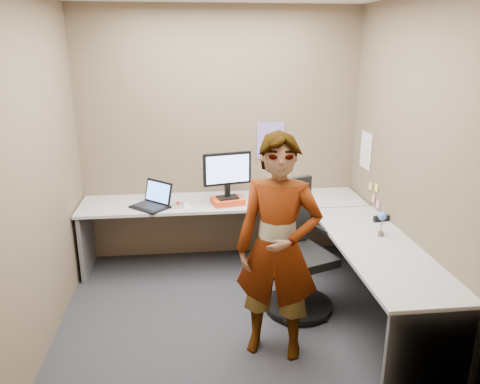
{
  "coord_description": "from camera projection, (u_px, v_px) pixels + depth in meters",
  "views": [
    {
      "loc": [
        -0.35,
        -3.69,
        2.31
      ],
      "look_at": [
        0.1,
        0.25,
        1.05
      ],
      "focal_mm": 35.0,
      "sensor_mm": 36.0,
      "label": 1
    }
  ],
  "objects": [
    {
      "name": "trackball_mouse",
      "position": [
        178.0,
        205.0,
        4.71
      ],
      "size": [
        0.12,
        0.08,
        0.07
      ],
      "color": "#B7B7BC",
      "rests_on": "desk"
    },
    {
      "name": "paper_ream",
      "position": [
        228.0,
        201.0,
        4.82
      ],
      "size": [
        0.36,
        0.29,
        0.06
      ],
      "primitive_type": "cube",
      "rotation": [
        0.0,
        0.0,
        0.22
      ],
      "color": "red",
      "rests_on": "desk"
    },
    {
      "name": "sticky_note_c",
      "position": [
        378.0,
        204.0,
        4.6
      ],
      "size": [
        0.01,
        0.07,
        0.07
      ],
      "primitive_type": "cube",
      "color": "pink",
      "rests_on": "wall_right"
    },
    {
      "name": "calendar_purple",
      "position": [
        271.0,
        140.0,
        5.11
      ],
      "size": [
        0.3,
        0.01,
        0.4
      ],
      "primitive_type": "cube",
      "color": "#846BB7",
      "rests_on": "wall_back"
    },
    {
      "name": "wall_left",
      "position": [
        41.0,
        172.0,
        3.66
      ],
      "size": [
        0.0,
        2.7,
        2.7
      ],
      "primitive_type": "plane",
      "rotation": [
        1.57,
        0.0,
        1.57
      ],
      "color": "brown",
      "rests_on": "ground"
    },
    {
      "name": "sticky_note_d",
      "position": [
        371.0,
        186.0,
        4.77
      ],
      "size": [
        0.01,
        0.07,
        0.07
      ],
      "primitive_type": "cube",
      "color": "#F2E059",
      "rests_on": "wall_right"
    },
    {
      "name": "desk",
      "position": [
        274.0,
        233.0,
        4.46
      ],
      "size": [
        2.98,
        2.58,
        0.73
      ],
      "color": "#A7A7A7",
      "rests_on": "ground"
    },
    {
      "name": "wall_back",
      "position": [
        220.0,
        137.0,
        5.05
      ],
      "size": [
        3.0,
        0.0,
        3.0
      ],
      "primitive_type": "plane",
      "rotation": [
        1.57,
        0.0,
        0.0
      ],
      "color": "brown",
      "rests_on": "ground"
    },
    {
      "name": "monitor",
      "position": [
        227.0,
        171.0,
        4.74
      ],
      "size": [
        0.5,
        0.19,
        0.47
      ],
      "rotation": [
        0.0,
        0.0,
        0.22
      ],
      "color": "black",
      "rests_on": "paper_ream"
    },
    {
      "name": "ground",
      "position": [
        232.0,
        311.0,
        4.23
      ],
      "size": [
        3.0,
        3.0,
        0.0
      ],
      "primitive_type": "plane",
      "color": "#242428",
      "rests_on": "ground"
    },
    {
      "name": "calendar_white",
      "position": [
        366.0,
        150.0,
        4.86
      ],
      "size": [
        0.01,
        0.28,
        0.38
      ],
      "primitive_type": "cube",
      "color": "white",
      "rests_on": "wall_right"
    },
    {
      "name": "flower",
      "position": [
        382.0,
        220.0,
        3.98
      ],
      "size": [
        0.07,
        0.07,
        0.22
      ],
      "color": "brown",
      "rests_on": "desk"
    },
    {
      "name": "stapler",
      "position": [
        381.0,
        218.0,
        4.35
      ],
      "size": [
        0.15,
        0.07,
        0.05
      ],
      "primitive_type": "cube",
      "rotation": [
        0.0,
        0.0,
        0.17
      ],
      "color": "black",
      "rests_on": "desk"
    },
    {
      "name": "sticky_note_a",
      "position": [
        376.0,
        188.0,
        4.62
      ],
      "size": [
        0.01,
        0.07,
        0.07
      ],
      "primitive_type": "cube",
      "color": "#F2E059",
      "rests_on": "wall_right"
    },
    {
      "name": "office_chair",
      "position": [
        296.0,
        259.0,
        4.18
      ],
      "size": [
        0.67,
        0.66,
        1.16
      ],
      "rotation": [
        0.0,
        0.0,
        0.36
      ],
      "color": "black",
      "rests_on": "ground"
    },
    {
      "name": "origami",
      "position": [
        186.0,
        204.0,
        4.73
      ],
      "size": [
        0.1,
        0.1,
        0.06
      ],
      "primitive_type": "cone",
      "color": "white",
      "rests_on": "desk"
    },
    {
      "name": "laptop",
      "position": [
        154.0,
        200.0,
        4.73
      ],
      "size": [
        0.46,
        0.45,
        0.25
      ],
      "rotation": [
        0.0,
        0.0,
        -0.75
      ],
      "color": "black",
      "rests_on": "desk"
    },
    {
      "name": "sticky_note_b",
      "position": [
        373.0,
        199.0,
        4.71
      ],
      "size": [
        0.01,
        0.07,
        0.07
      ],
      "primitive_type": "cube",
      "color": "pink",
      "rests_on": "wall_right"
    },
    {
      "name": "wall_right",
      "position": [
        407.0,
        162.0,
        3.98
      ],
      "size": [
        0.0,
        2.7,
        2.7
      ],
      "primitive_type": "plane",
      "rotation": [
        1.57,
        0.0,
        -1.57
      ],
      "color": "brown",
      "rests_on": "ground"
    },
    {
      "name": "person",
      "position": [
        278.0,
        249.0,
        3.44
      ],
      "size": [
        0.73,
        0.6,
        1.73
      ],
      "primitive_type": "imported",
      "rotation": [
        0.0,
        0.0,
        -0.34
      ],
      "color": "#999399",
      "rests_on": "ground"
    }
  ]
}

